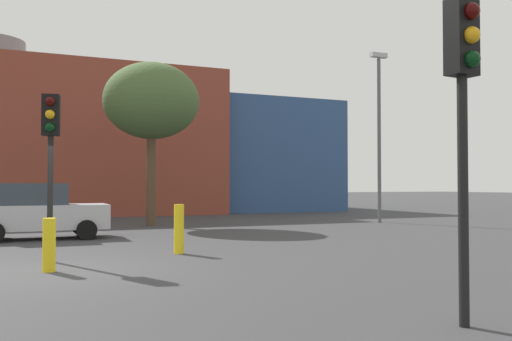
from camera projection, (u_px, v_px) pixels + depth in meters
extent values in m
plane|color=#38383A|center=(54.00, 270.00, 10.70)|extent=(200.00, 200.00, 0.00)
cube|color=#2D4C7F|center=(250.00, 159.00, 38.83)|extent=(8.23, 12.45, 7.02)
cube|color=silver|center=(41.00, 217.00, 16.82)|extent=(3.93, 1.69, 0.75)
cube|color=#333D47|center=(33.00, 194.00, 16.75)|extent=(1.97, 1.50, 0.66)
cylinder|color=black|center=(81.00, 226.00, 18.10)|extent=(0.60, 0.21, 0.60)
cylinder|color=black|center=(87.00, 230.00, 16.52)|extent=(0.60, 0.21, 0.60)
cylinder|color=black|center=(463.00, 201.00, 6.42)|extent=(0.12, 0.12, 2.93)
cube|color=black|center=(461.00, 38.00, 6.47)|extent=(0.39, 0.28, 0.90)
sphere|color=#3C0605|center=(471.00, 11.00, 6.35)|extent=(0.20, 0.20, 0.20)
sphere|color=#F2A514|center=(471.00, 35.00, 6.35)|extent=(0.20, 0.20, 0.20)
sphere|color=black|center=(472.00, 59.00, 6.34)|extent=(0.20, 0.20, 0.20)
cylinder|color=black|center=(50.00, 198.00, 11.87)|extent=(0.12, 0.12, 2.72)
cube|color=black|center=(51.00, 115.00, 11.92)|extent=(0.40, 0.31, 0.90)
sphere|color=#3C0605|center=(50.00, 101.00, 11.79)|extent=(0.20, 0.20, 0.20)
sphere|color=#F2A514|center=(50.00, 114.00, 11.78)|extent=(0.20, 0.20, 0.20)
sphere|color=black|center=(50.00, 127.00, 11.77)|extent=(0.20, 0.20, 0.20)
cylinder|color=brown|center=(151.00, 176.00, 22.41)|extent=(0.36, 0.36, 4.03)
ellipsoid|color=#476033|center=(151.00, 101.00, 22.49)|extent=(3.91, 3.91, 3.13)
cylinder|color=yellow|center=(179.00, 229.00, 13.20)|extent=(0.24, 0.24, 1.18)
cylinder|color=yellow|center=(49.00, 245.00, 10.44)|extent=(0.24, 0.24, 1.02)
cylinder|color=#59595E|center=(379.00, 140.00, 24.31)|extent=(0.16, 0.16, 7.28)
cube|color=#B2B2B2|center=(379.00, 55.00, 24.41)|extent=(0.80, 0.24, 0.20)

